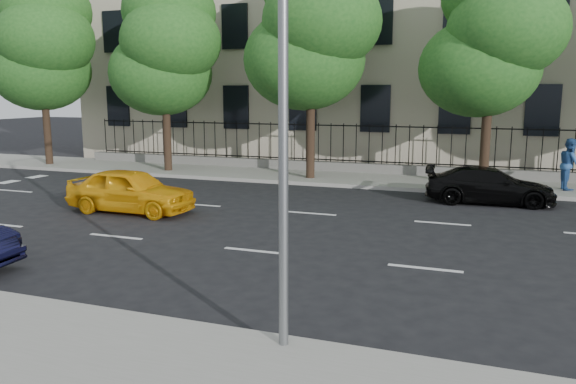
% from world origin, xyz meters
% --- Properties ---
extents(ground, '(120.00, 120.00, 0.00)m').
position_xyz_m(ground, '(0.00, 0.00, 0.00)').
color(ground, black).
rests_on(ground, ground).
extents(near_sidewalk, '(60.00, 4.00, 0.15)m').
position_xyz_m(near_sidewalk, '(0.00, -4.00, 0.07)').
color(near_sidewalk, gray).
rests_on(near_sidewalk, ground).
extents(far_sidewalk, '(60.00, 4.00, 0.15)m').
position_xyz_m(far_sidewalk, '(0.00, 14.00, 0.07)').
color(far_sidewalk, gray).
rests_on(far_sidewalk, ground).
extents(lane_markings, '(49.60, 4.62, 0.01)m').
position_xyz_m(lane_markings, '(0.00, 4.75, 0.01)').
color(lane_markings, silver).
rests_on(lane_markings, ground).
extents(iron_fence, '(30.00, 0.50, 2.20)m').
position_xyz_m(iron_fence, '(0.00, 15.70, 0.65)').
color(iron_fence, slate).
rests_on(iron_fence, far_sidewalk).
extents(tree_a, '(5.71, 5.31, 9.39)m').
position_xyz_m(tree_a, '(-15.96, 13.36, 6.13)').
color(tree_a, '#382619').
rests_on(tree_a, far_sidewalk).
extents(tree_b, '(5.53, 5.12, 8.97)m').
position_xyz_m(tree_b, '(-8.96, 13.36, 5.84)').
color(tree_b, '#382619').
rests_on(tree_b, far_sidewalk).
extents(tree_c, '(5.89, 5.50, 9.80)m').
position_xyz_m(tree_c, '(-1.96, 13.36, 6.41)').
color(tree_c, '#382619').
rests_on(tree_c, far_sidewalk).
extents(tree_d, '(5.34, 4.94, 8.84)m').
position_xyz_m(tree_d, '(5.04, 13.36, 5.84)').
color(tree_d, '#382619').
rests_on(tree_d, far_sidewalk).
extents(yellow_taxi, '(4.15, 1.71, 1.41)m').
position_xyz_m(yellow_taxi, '(-5.45, 5.25, 0.70)').
color(yellow_taxi, '#F5AA0F').
rests_on(yellow_taxi, ground).
extents(black_sedan, '(4.37, 2.00, 1.24)m').
position_xyz_m(black_sedan, '(5.23, 10.64, 0.62)').
color(black_sedan, black).
rests_on(black_sedan, ground).
extents(pedestrian_far, '(0.84, 1.02, 1.93)m').
position_xyz_m(pedestrian_far, '(8.03, 13.65, 1.12)').
color(pedestrian_far, '#2B5495').
rests_on(pedestrian_far, far_sidewalk).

